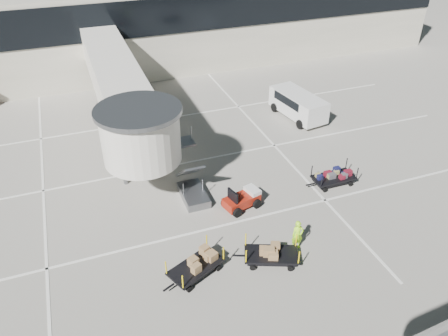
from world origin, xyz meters
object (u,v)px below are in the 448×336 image
Objects in this scene: baggage_tug at (242,200)px; ground_worker at (298,235)px; box_cart_near at (269,255)px; minivan at (297,103)px; box_cart_far at (197,265)px; suitcase_cart at (334,178)px.

ground_worker reaches higher than baggage_tug.
minivan reaches higher than box_cart_near.
box_cart_far is at bearing -167.98° from box_cart_near.
baggage_tug is 4.70m from box_cart_near.
baggage_tug is 0.71× the size of box_cart_far.
box_cart_far is at bearing -171.25° from ground_worker.
box_cart_near is 1.96× the size of ground_worker.
baggage_tug reaches higher than suitcase_cart.
minivan reaches higher than box_cart_far.
minivan is (2.35, 9.37, 0.71)m from suitcase_cart.
box_cart_near is 0.99× the size of box_cart_far.
box_cart_far reaches higher than suitcase_cart.
box_cart_near is 3.68m from box_cart_far.
baggage_tug is 1.41× the size of ground_worker.
baggage_tug is 5.74m from box_cart_far.
ground_worker is at bearing 37.95° from box_cart_near.
box_cart_near is (-6.80, -4.80, 0.02)m from suitcase_cart.
box_cart_near is 0.61× the size of minivan.
box_cart_far is 5.48m from ground_worker.
ground_worker is (1.84, 0.52, 0.35)m from box_cart_near.
minivan is (9.15, 14.17, 0.69)m from box_cart_near.
box_cart_near is 16.88m from minivan.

